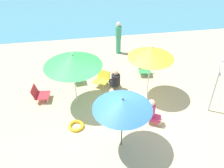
% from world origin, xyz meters
% --- Properties ---
extents(ground_plane, '(40.00, 40.00, 0.00)m').
position_xyz_m(ground_plane, '(0.00, 0.00, 0.00)').
color(ground_plane, '#CCB789').
extents(umbrella_blue, '(1.66, 1.66, 1.84)m').
position_xyz_m(umbrella_blue, '(-0.23, -0.73, 1.63)').
color(umbrella_blue, '#4C4C51').
rests_on(umbrella_blue, ground_plane).
extents(umbrella_green, '(1.99, 1.99, 2.05)m').
position_xyz_m(umbrella_green, '(-1.46, 1.54, 1.79)').
color(umbrella_green, silver).
rests_on(umbrella_green, ground_plane).
extents(umbrella_yellow, '(1.63, 1.63, 2.06)m').
position_xyz_m(umbrella_yellow, '(1.24, 1.60, 1.80)').
color(umbrella_yellow, silver).
rests_on(umbrella_yellow, ground_plane).
extents(beach_chair_a, '(0.75, 0.75, 0.60)m').
position_xyz_m(beach_chair_a, '(-0.39, 2.43, 0.33)').
color(beach_chair_a, gold).
rests_on(beach_chair_a, ground_plane).
extents(beach_chair_b, '(0.57, 0.56, 0.59)m').
position_xyz_m(beach_chair_b, '(1.50, 2.95, 0.30)').
color(beach_chair_b, '#33934C').
rests_on(beach_chair_b, ground_plane).
extents(beach_chair_c, '(0.53, 0.64, 0.65)m').
position_xyz_m(beach_chair_c, '(-1.37, 2.90, 0.34)').
color(beach_chair_c, '#33934C').
rests_on(beach_chair_c, ground_plane).
extents(beach_chair_d, '(0.66, 0.61, 0.57)m').
position_xyz_m(beach_chair_d, '(-2.81, 1.89, 0.28)').
color(beach_chair_d, red).
rests_on(beach_chair_d, ground_plane).
extents(person_a, '(0.42, 0.57, 0.86)m').
position_xyz_m(person_a, '(0.09, 2.14, 0.41)').
color(person_a, black).
rests_on(person_a, ground_plane).
extents(person_b, '(0.57, 0.47, 0.91)m').
position_xyz_m(person_b, '(0.32, 0.72, 0.44)').
color(person_b, '#2D519E').
rests_on(person_b, ground_plane).
extents(person_c, '(0.28, 0.28, 1.59)m').
position_xyz_m(person_c, '(0.74, 5.01, 0.81)').
color(person_c, '#389970').
rests_on(person_c, ground_plane).
extents(person_d, '(0.54, 0.44, 0.98)m').
position_xyz_m(person_d, '(0.93, 0.03, 0.49)').
color(person_d, '#DB3866').
rests_on(person_d, ground_plane).
extents(warning_sign, '(0.23, 0.42, 2.06)m').
position_xyz_m(warning_sign, '(3.13, 0.30, 1.33)').
color(warning_sign, '#ADADB2').
rests_on(warning_sign, ground_plane).
extents(swim_ring, '(0.52, 0.52, 0.10)m').
position_xyz_m(swim_ring, '(-1.55, 0.24, 0.05)').
color(swim_ring, yellow).
rests_on(swim_ring, ground_plane).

